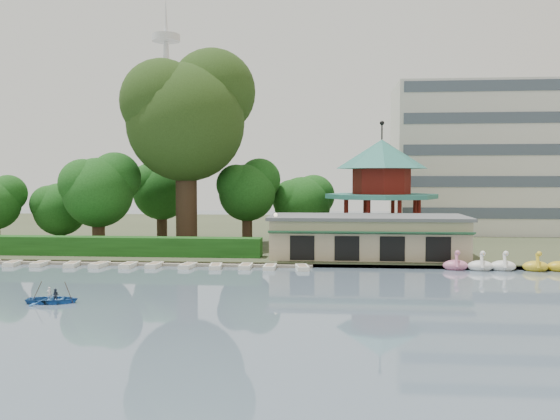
# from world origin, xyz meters

# --- Properties ---
(ground_plane) EXTENTS (220.00, 220.00, 0.00)m
(ground_plane) POSITION_xyz_m (0.00, 0.00, 0.00)
(ground_plane) COLOR slate
(ground_plane) RESTS_ON ground
(shore) EXTENTS (220.00, 70.00, 0.40)m
(shore) POSITION_xyz_m (0.00, 52.00, 0.20)
(shore) COLOR #424930
(shore) RESTS_ON ground
(embankment) EXTENTS (220.00, 0.60, 0.30)m
(embankment) POSITION_xyz_m (0.00, 17.30, 0.15)
(embankment) COLOR gray
(embankment) RESTS_ON ground
(dock) EXTENTS (34.00, 1.60, 0.24)m
(dock) POSITION_xyz_m (-12.00, 17.20, 0.12)
(dock) COLOR gray
(dock) RESTS_ON ground
(boathouse) EXTENTS (18.60, 9.39, 3.90)m
(boathouse) POSITION_xyz_m (10.00, 21.97, 2.37)
(boathouse) COLOR tan
(boathouse) RESTS_ON shore
(pavilion) EXTENTS (12.40, 12.40, 13.50)m
(pavilion) POSITION_xyz_m (12.00, 32.00, 7.48)
(pavilion) COLOR tan
(pavilion) RESTS_ON shore
(office_building) EXTENTS (38.00, 18.00, 20.00)m
(office_building) POSITION_xyz_m (32.67, 49.00, 9.73)
(office_building) COLOR silver
(office_building) RESTS_ON shore
(broadcast_tower) EXTENTS (8.00, 8.00, 96.00)m
(broadcast_tower) POSITION_xyz_m (-42.00, 140.00, 33.98)
(broadcast_tower) COLOR silver
(broadcast_tower) RESTS_ON ground
(hedge) EXTENTS (30.00, 2.00, 1.80)m
(hedge) POSITION_xyz_m (-15.00, 20.50, 1.30)
(hedge) COLOR #1B5118
(hedge) RESTS_ON shore
(lamp_post) EXTENTS (0.36, 0.36, 4.28)m
(lamp_post) POSITION_xyz_m (1.50, 19.00, 3.34)
(lamp_post) COLOR black
(lamp_post) RESTS_ON shore
(big_tree) EXTENTS (13.85, 12.91, 21.55)m
(big_tree) POSITION_xyz_m (-8.83, 28.20, 14.87)
(big_tree) COLOR #3A281C
(big_tree) RESTS_ON shore
(small_trees) EXTENTS (39.71, 17.29, 10.21)m
(small_trees) POSITION_xyz_m (-12.88, 31.44, 6.05)
(small_trees) COLOR #3A281C
(small_trees) RESTS_ON shore
(swan_boats) EXTENTS (15.78, 2.02, 1.92)m
(swan_boats) POSITION_xyz_m (24.34, 16.66, 0.40)
(swan_boats) COLOR pink
(swan_boats) RESTS_ON ground
(moored_rowboats) EXTENTS (32.31, 2.74, 0.36)m
(moored_rowboats) POSITION_xyz_m (-11.37, 15.76, 0.18)
(moored_rowboats) COLOR white
(moored_rowboats) RESTS_ON ground
(rowboat_with_passengers) EXTENTS (4.78, 3.65, 2.01)m
(rowboat_with_passengers) POSITION_xyz_m (-10.79, -0.09, 0.46)
(rowboat_with_passengers) COLOR #2960A6
(rowboat_with_passengers) RESTS_ON ground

